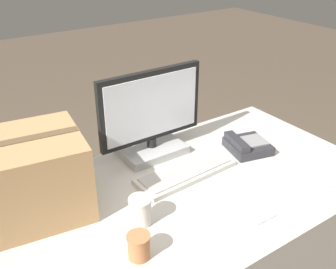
{
  "coord_description": "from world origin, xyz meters",
  "views": [
    {
      "loc": [
        -0.74,
        -1.06,
        1.7
      ],
      "look_at": [
        0.12,
        0.2,
        0.89
      ],
      "focal_mm": 42.0,
      "sensor_mm": 36.0,
      "label": 1
    }
  ],
  "objects_px": {
    "desk_phone": "(247,145)",
    "sticky_note_pad": "(258,214)",
    "paper_cup_left": "(139,246)",
    "keyboard": "(186,172)",
    "monitor": "(151,120)",
    "paper_cup_right": "(140,211)",
    "cardboard_box": "(23,178)"
  },
  "relations": [
    {
      "from": "paper_cup_left",
      "to": "sticky_note_pad",
      "type": "height_order",
      "value": "paper_cup_left"
    },
    {
      "from": "paper_cup_left",
      "to": "desk_phone",
      "type": "bearing_deg",
      "value": 21.32
    },
    {
      "from": "paper_cup_left",
      "to": "monitor",
      "type": "bearing_deg",
      "value": 54.13
    },
    {
      "from": "paper_cup_right",
      "to": "sticky_note_pad",
      "type": "relative_size",
      "value": 1.17
    },
    {
      "from": "cardboard_box",
      "to": "paper_cup_right",
      "type": "bearing_deg",
      "value": -43.09
    },
    {
      "from": "monitor",
      "to": "paper_cup_right",
      "type": "distance_m",
      "value": 0.51
    },
    {
      "from": "keyboard",
      "to": "sticky_note_pad",
      "type": "xyz_separation_m",
      "value": [
        0.07,
        -0.37,
        -0.01
      ]
    },
    {
      "from": "desk_phone",
      "to": "monitor",
      "type": "bearing_deg",
      "value": 163.35
    },
    {
      "from": "monitor",
      "to": "paper_cup_right",
      "type": "height_order",
      "value": "monitor"
    },
    {
      "from": "monitor",
      "to": "desk_phone",
      "type": "bearing_deg",
      "value": -30.65
    },
    {
      "from": "monitor",
      "to": "paper_cup_right",
      "type": "bearing_deg",
      "value": -126.94
    },
    {
      "from": "keyboard",
      "to": "paper_cup_left",
      "type": "distance_m",
      "value": 0.51
    },
    {
      "from": "keyboard",
      "to": "cardboard_box",
      "type": "distance_m",
      "value": 0.67
    },
    {
      "from": "monitor",
      "to": "sticky_note_pad",
      "type": "bearing_deg",
      "value": -81.5
    },
    {
      "from": "monitor",
      "to": "keyboard",
      "type": "xyz_separation_m",
      "value": [
        0.02,
        -0.24,
        -0.16
      ]
    },
    {
      "from": "monitor",
      "to": "cardboard_box",
      "type": "bearing_deg",
      "value": -170.53
    },
    {
      "from": "desk_phone",
      "to": "cardboard_box",
      "type": "bearing_deg",
      "value": -173.36
    },
    {
      "from": "paper_cup_right",
      "to": "cardboard_box",
      "type": "distance_m",
      "value": 0.44
    },
    {
      "from": "keyboard",
      "to": "paper_cup_left",
      "type": "relative_size",
      "value": 5.19
    },
    {
      "from": "paper_cup_right",
      "to": "cardboard_box",
      "type": "height_order",
      "value": "cardboard_box"
    },
    {
      "from": "desk_phone",
      "to": "sticky_note_pad",
      "type": "height_order",
      "value": "desk_phone"
    },
    {
      "from": "paper_cup_left",
      "to": "paper_cup_right",
      "type": "relative_size",
      "value": 0.82
    },
    {
      "from": "paper_cup_left",
      "to": "paper_cup_right",
      "type": "bearing_deg",
      "value": 57.32
    },
    {
      "from": "monitor",
      "to": "paper_cup_left",
      "type": "distance_m",
      "value": 0.68
    },
    {
      "from": "monitor",
      "to": "keyboard",
      "type": "height_order",
      "value": "monitor"
    },
    {
      "from": "paper_cup_right",
      "to": "sticky_note_pad",
      "type": "bearing_deg",
      "value": -28.06
    },
    {
      "from": "desk_phone",
      "to": "paper_cup_left",
      "type": "height_order",
      "value": "paper_cup_left"
    },
    {
      "from": "paper_cup_right",
      "to": "monitor",
      "type": "bearing_deg",
      "value": 53.06
    },
    {
      "from": "monitor",
      "to": "keyboard",
      "type": "bearing_deg",
      "value": -83.99
    },
    {
      "from": "keyboard",
      "to": "monitor",
      "type": "bearing_deg",
      "value": 93.04
    },
    {
      "from": "keyboard",
      "to": "desk_phone",
      "type": "xyz_separation_m",
      "value": [
        0.37,
        0.0,
        0.01
      ]
    },
    {
      "from": "keyboard",
      "to": "cardboard_box",
      "type": "bearing_deg",
      "value": 165.27
    }
  ]
}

